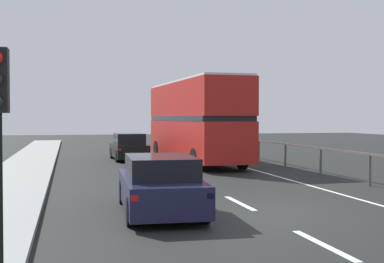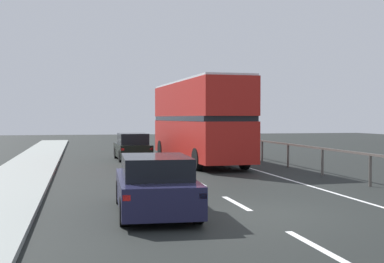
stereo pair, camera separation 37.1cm
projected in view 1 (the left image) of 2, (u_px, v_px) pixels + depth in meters
ground_plane at (259, 215)px, 12.65m from camera, size 75.57×120.00×0.10m
lane_paint_markings at (230, 173)px, 21.73m from camera, size 3.67×46.00×0.01m
bridge_side_railing at (302, 150)px, 22.65m from camera, size 0.10×42.00×1.13m
double_decker_bus_red at (195, 119)px, 26.59m from camera, size 2.93×10.85×4.21m
hatchback_car_near at (160, 185)px, 12.60m from camera, size 1.98×4.44×1.41m
sedan_car_ahead at (129, 147)px, 28.34m from camera, size 1.82×4.05×1.48m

